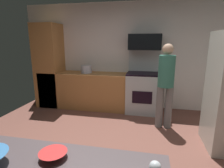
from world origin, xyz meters
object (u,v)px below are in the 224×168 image
object	(u,v)px
oven_range	(143,91)
microwave	(145,42)
stock_pot	(86,69)
person_cook	(166,82)
mixing_bowl_large	(53,155)

from	to	relation	value
oven_range	microwave	world-z (taller)	microwave
oven_range	stock_pot	size ratio (longest dim) A/B	5.38
oven_range	person_cook	distance (m)	0.98
person_cook	mixing_bowl_large	world-z (taller)	person_cook
oven_range	person_cook	xyz separation A→B (m)	(0.44, -0.77, 0.40)
oven_range	person_cook	bearing A→B (deg)	-60.25
microwave	stock_pot	distance (m)	1.56
microwave	person_cook	size ratio (longest dim) A/B	0.45
stock_pot	person_cook	bearing A→B (deg)	-22.86
microwave	person_cook	distance (m)	1.22
mixing_bowl_large	person_cook	bearing A→B (deg)	69.40
person_cook	mixing_bowl_large	bearing A→B (deg)	-110.60
person_cook	stock_pot	size ratio (longest dim) A/B	5.94
oven_range	microwave	size ratio (longest dim) A/B	2.00
mixing_bowl_large	stock_pot	bearing A→B (deg)	105.70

